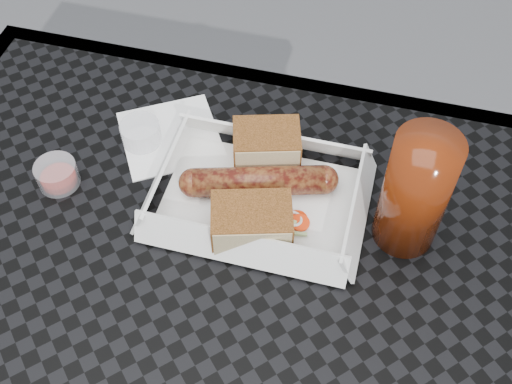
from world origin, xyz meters
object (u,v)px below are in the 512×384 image
at_px(patio_table, 180,356).
at_px(food_tray, 258,200).
at_px(bratwurst, 259,181).
at_px(drink_glass, 415,192).

bearing_deg(patio_table, food_tray, 75.97).
relative_size(patio_table, food_tray, 3.64).
bearing_deg(food_tray, bratwurst, 101.32).
bearing_deg(food_tray, patio_table, -104.03).
relative_size(patio_table, drink_glass, 5.20).
relative_size(food_tray, bratwurst, 1.21).
xyz_separation_m(food_tray, drink_glass, (0.17, -0.00, 0.07)).
distance_m(bratwurst, drink_glass, 0.18).
xyz_separation_m(patio_table, drink_glass, (0.22, 0.18, 0.15)).
height_order(patio_table, food_tray, food_tray).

